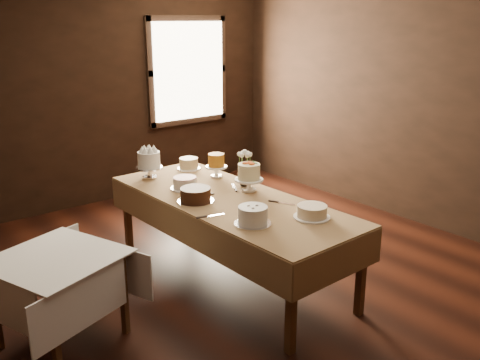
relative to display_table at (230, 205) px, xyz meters
The scene contains 21 objects.
floor 0.77m from the display_table, 77.69° to the right, with size 5.00×6.00×0.01m, color black.
wall_back 2.81m from the display_table, 88.75° to the left, with size 5.00×0.02×2.80m, color black.
wall_right 2.66m from the display_table, ahead, with size 0.02×6.00×2.80m, color black.
window 3.12m from the display_table, 62.98° to the left, with size 1.10×0.05×1.30m, color #FFEABF.
display_table is the anchor object (origin of this frame).
side_table 1.57m from the display_table, behind, with size 1.04×1.04×0.68m.
cake_meringue 1.03m from the display_table, 103.64° to the left, with size 0.31×0.31×0.28m.
cake_speckled 1.05m from the display_table, 76.60° to the left, with size 0.25×0.25×0.12m.
cake_lattice 0.51m from the display_table, 107.99° to the left, with size 0.27×0.27×0.10m.
cake_caramel 0.69m from the display_table, 63.66° to the left, with size 0.22×0.22×0.25m.
cake_chocolate 0.33m from the display_table, 157.45° to the left, with size 0.32×0.32×0.12m.
cake_flowers 0.32m from the display_table, 11.87° to the left, with size 0.27×0.27×0.27m.
cake_swirl 0.65m from the display_table, 111.25° to the right, with size 0.32×0.32×0.15m.
cake_cream 0.82m from the display_table, 73.73° to the right, with size 0.29×0.29×0.10m.
cake_server_a 0.35m from the display_table, 85.22° to the right, with size 0.24×0.03×0.01m, color silver.
cake_server_b 0.52m from the display_table, 54.82° to the right, with size 0.24×0.03×0.01m, color silver.
cake_server_c 0.35m from the display_table, 107.34° to the left, with size 0.24×0.03×0.01m, color silver.
cake_server_d 0.35m from the display_table, 45.79° to the left, with size 0.24×0.03×0.01m, color silver.
cake_server_e 0.43m from the display_table, 142.90° to the right, with size 0.24×0.03×0.01m, color silver.
flower_vase 0.41m from the display_table, 30.90° to the left, with size 0.12×0.12×0.13m, color #2D2823.
flower_bouquet 0.50m from the display_table, 30.90° to the left, with size 0.14×0.14×0.20m, color white, non-canonical shape.
Camera 1 is at (-2.72, -3.19, 2.30)m, focal length 39.27 mm.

